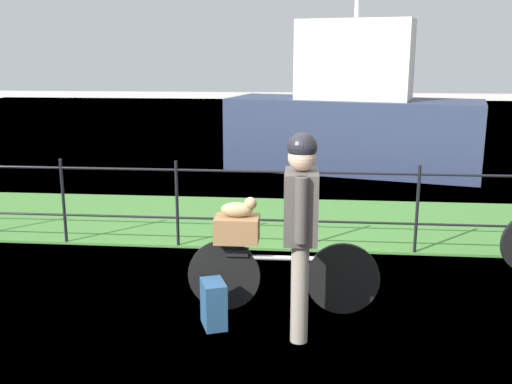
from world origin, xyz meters
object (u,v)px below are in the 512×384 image
backpack_on_paving (214,304)px  moored_boat_near (353,117)px  terrier_dog (240,208)px  cyclist_person (301,218)px  bicycle_main (281,275)px  wooden_crate (237,229)px

backpack_on_paving → moored_boat_near: size_ratio=0.08×
terrier_dog → moored_boat_near: moored_boat_near is taller
cyclist_person → moored_boat_near: moored_boat_near is taller
bicycle_main → moored_boat_near: (1.06, 6.63, 0.71)m
backpack_on_paving → moored_boat_near: bearing=-34.0°
wooden_crate → bicycle_main: bearing=0.8°
wooden_crate → terrier_dog: 0.19m
bicycle_main → terrier_dog: 0.71m
bicycle_main → moored_boat_near: bearing=80.9°
moored_boat_near → wooden_crate: bearing=-102.3°
cyclist_person → backpack_on_paving: bearing=172.2°
bicycle_main → backpack_on_paving: (-0.55, -0.35, -0.14)m
wooden_crate → terrier_dog: size_ratio=1.22×
wooden_crate → backpack_on_paving: 0.68m
wooden_crate → backpack_on_paving: (-0.16, -0.34, -0.56)m
backpack_on_paving → bicycle_main: bearing=-78.6°
wooden_crate → cyclist_person: bearing=-38.1°
bicycle_main → cyclist_person: cyclist_person is taller
cyclist_person → moored_boat_near: size_ratio=0.33×
bicycle_main → moored_boat_near: 6.75m
terrier_dog → wooden_crate: bearing=-179.2°
backpack_on_paving → moored_boat_near: (1.61, 6.97, 0.85)m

